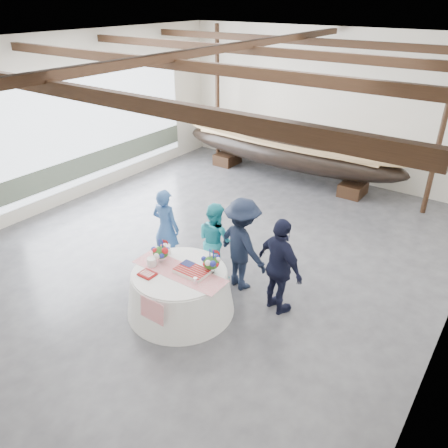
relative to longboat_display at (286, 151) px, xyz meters
The scene contains 13 objects.
floor 5.13m from the longboat_display, 80.88° to the right, with size 10.00×12.00×0.01m, color #3D3D42.
wall_back 1.86m from the longboat_display, 51.77° to the left, with size 10.00×0.02×4.50m, color silver.
wall_left 6.65m from the longboat_display, 130.12° to the right, with size 0.02×12.00×4.50m, color silver.
ceiling 6.19m from the longboat_display, 80.88° to the right, with size 10.00×12.00×0.01m, color white.
pavilion_structure 5.23m from the longboat_display, 79.06° to the right, with size 9.80×11.76×4.50m.
open_bay 5.82m from the longboat_display, 136.15° to the right, with size 0.03×7.00×3.20m.
longboat_display is the anchor object (origin of this frame).
banquet_table 7.24m from the longboat_display, 77.07° to the right, with size 2.02×2.02×0.86m.
tabletop_items 7.08m from the longboat_display, 77.02° to the right, with size 1.87×1.01×0.40m.
guest_woman_blue 5.98m from the longboat_display, 86.91° to the right, with size 0.65×0.42×1.77m, color #294C84.
guest_woman_teal 5.87m from the longboat_display, 75.91° to the right, with size 0.81×0.63×1.66m, color teal.
guest_man_left 6.11m from the longboat_display, 69.69° to the right, with size 1.25×0.72×1.94m, color black.
guest_man_right 6.73m from the longboat_display, 62.58° to the right, with size 1.12×0.47×1.91m, color black.
Camera 1 is at (5.32, -6.94, 5.34)m, focal length 35.00 mm.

